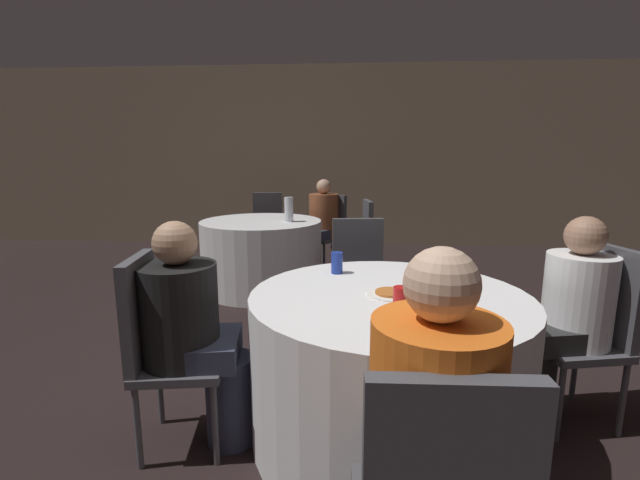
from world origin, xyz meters
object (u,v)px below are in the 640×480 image
(person_black_shirt, at_px, (195,333))
(soda_can_red, at_px, (401,301))
(table_far, at_px, (262,255))
(chair_near_north, at_px, (359,272))
(chair_far_northeast, at_px, (329,227))
(person_white_shirt, at_px, (563,321))
(person_floral_shirt, at_px, (320,226))
(chair_near_east, at_px, (593,321))
(chair_far_east, at_px, (360,237))
(pizza_plate_near, at_px, (391,293))
(table_near, at_px, (387,365))
(person_orange_shirt, at_px, (426,451))
(chair_near_west, at_px, (160,338))
(bottle_far, at_px, (289,209))
(soda_can_blue, at_px, (337,263))
(chair_far_north, at_px, (268,223))

(person_black_shirt, distance_m, soda_can_red, 0.98)
(table_far, distance_m, chair_near_north, 1.67)
(chair_far_northeast, bearing_deg, table_far, 90.00)
(person_white_shirt, distance_m, soda_can_red, 1.03)
(table_far, bearing_deg, person_floral_shirt, 49.65)
(chair_near_east, xyz_separation_m, soda_can_red, (-1.06, -0.49, 0.25))
(chair_far_east, distance_m, pizza_plate_near, 2.56)
(person_black_shirt, bearing_deg, person_white_shirt, 91.27)
(table_near, relative_size, person_orange_shirt, 1.15)
(chair_near_west, height_order, pizza_plate_near, chair_near_west)
(pizza_plate_near, distance_m, soda_can_red, 0.28)
(bottle_far, bearing_deg, chair_near_east, -48.51)
(chair_near_east, xyz_separation_m, soda_can_blue, (-1.34, 0.16, 0.25))
(table_far, bearing_deg, chair_far_east, 7.64)
(chair_far_northeast, relative_size, person_black_shirt, 0.85)
(person_orange_shirt, height_order, soda_can_blue, person_orange_shirt)
(chair_near_west, xyz_separation_m, pizza_plate_near, (1.09, 0.15, 0.20))
(chair_far_north, relative_size, bottle_far, 3.73)
(table_far, relative_size, chair_far_east, 1.35)
(person_white_shirt, bearing_deg, person_orange_shirt, 130.38)
(table_far, distance_m, person_floral_shirt, 0.92)
(soda_can_red, bearing_deg, chair_far_east, 92.02)
(person_orange_shirt, bearing_deg, chair_far_north, 104.97)
(chair_near_west, distance_m, chair_far_north, 3.62)
(table_far, bearing_deg, bottle_far, -11.21)
(table_far, distance_m, chair_far_east, 1.07)
(table_far, height_order, person_white_shirt, person_white_shirt)
(person_black_shirt, distance_m, soda_can_blue, 0.86)
(person_white_shirt, height_order, person_floral_shirt, person_floral_shirt)
(chair_near_east, relative_size, person_white_shirt, 0.86)
(table_near, relative_size, table_far, 1.06)
(person_floral_shirt, bearing_deg, chair_near_north, 142.37)
(person_white_shirt, xyz_separation_m, person_orange_shirt, (-0.89, -1.10, 0.04))
(chair_near_west, height_order, chair_far_east, same)
(person_floral_shirt, bearing_deg, soda_can_blue, 136.30)
(person_black_shirt, xyz_separation_m, soda_can_red, (0.94, -0.15, 0.23))
(table_far, bearing_deg, chair_near_west, -89.07)
(chair_near_west, height_order, bottle_far, bottle_far)
(table_far, distance_m, chair_near_east, 3.12)
(table_near, distance_m, soda_can_red, 0.51)
(chair_far_north, xyz_separation_m, bottle_far, (0.44, -1.11, 0.31))
(chair_near_east, bearing_deg, bottle_far, 30.64)
(person_orange_shirt, distance_m, bottle_far, 3.39)
(bottle_far, bearing_deg, soda_can_blue, -74.38)
(chair_far_north, bearing_deg, bottle_far, 104.41)
(chair_far_north, xyz_separation_m, soda_can_red, (1.28, -3.73, 0.25))
(chair_near_north, height_order, chair_far_north, same)
(table_near, height_order, bottle_far, bottle_far)
(table_far, height_order, person_floral_shirt, person_floral_shirt)
(table_far, height_order, chair_far_northeast, chair_far_northeast)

